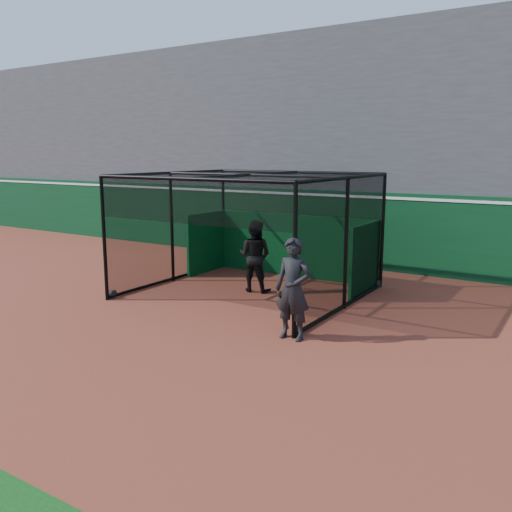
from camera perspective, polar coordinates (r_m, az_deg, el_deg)
The scene contains 6 objects.
ground at distance 11.91m, azimuth -9.81°, elevation -7.62°, with size 120.00×120.00×0.00m, color brown.
outfield_wall at distance 18.65m, azimuth 7.84°, elevation 3.14°, with size 50.00×0.50×2.50m.
grandstand at distance 21.99m, azimuth 12.26°, elevation 12.47°, with size 50.00×7.85×8.95m.
batting_cage at distance 14.40m, azimuth -0.59°, elevation 2.20°, with size 5.56×5.24×3.17m.
batter at distance 14.72m, azimuth -0.14°, elevation 0.01°, with size 0.95×0.74×1.96m, color black.
on_deck_player at distance 10.90m, azimuth 3.91°, elevation -3.49°, with size 0.78×0.53×2.09m.
Camera 1 is at (7.66, -8.33, 3.72)m, focal length 38.00 mm.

